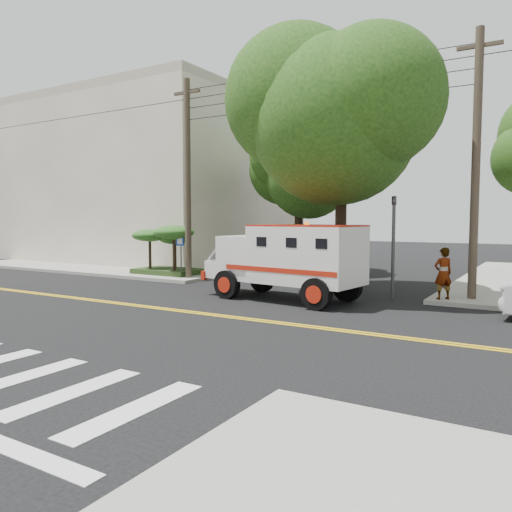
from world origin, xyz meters
The scene contains 12 objects.
ground centered at (0.00, 0.00, 0.00)m, with size 100.00×100.00×0.00m, color black.
sidewalk_nw centered at (-13.50, 13.50, 0.07)m, with size 17.00×17.00×0.15m, color gray.
building_left centered at (-15.50, 15.00, 5.15)m, with size 16.00×14.00×10.00m, color #B7AE96.
utility_pole_left centered at (-5.60, 6.00, 4.50)m, with size 0.28×0.28×9.00m, color #382D23.
utility_pole_right centered at (6.30, 6.20, 4.50)m, with size 0.28×0.28×9.00m, color #382D23.
tree_main centered at (1.94, 6.21, 7.20)m, with size 6.08×5.70×9.85m.
tree_left centered at (-2.68, 11.79, 5.73)m, with size 4.48×4.20×7.70m.
traffic_signal centered at (3.80, 5.60, 2.23)m, with size 0.15×0.18×3.60m.
accessibility_sign centered at (-6.20, 6.17, 1.37)m, with size 0.45×0.10×2.02m.
palm_planter centered at (-7.44, 6.62, 1.65)m, with size 3.52×2.63×2.36m.
armored_truck centered at (0.77, 3.50, 1.49)m, with size 5.96×2.89×2.62m.
pedestrian_a centered at (5.50, 5.50, 1.01)m, with size 0.63×0.41×1.72m, color gray.
Camera 1 is at (8.63, -11.73, 2.82)m, focal length 35.00 mm.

